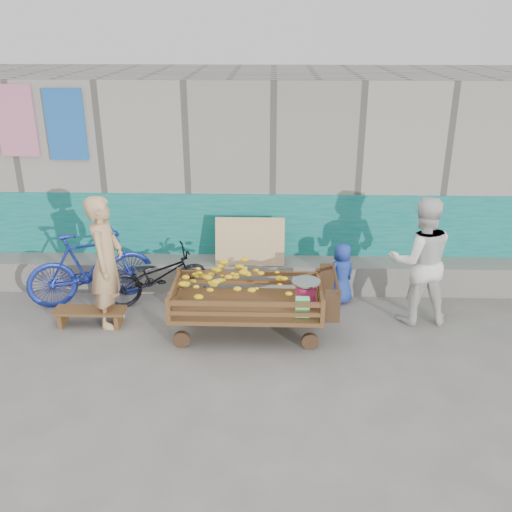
{
  "coord_description": "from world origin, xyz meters",
  "views": [
    {
      "loc": [
        0.62,
        -5.45,
        3.76
      ],
      "look_at": [
        0.42,
        1.2,
        1.0
      ],
      "focal_mm": 40.0,
      "sensor_mm": 36.0,
      "label": 1
    }
  ],
  "objects_px": {
    "bench": "(90,314)",
    "woman": "(420,261)",
    "vendor_man": "(106,262)",
    "banana_cart": "(244,292)",
    "bicycle_dark": "(158,276)",
    "child": "(342,273)",
    "bicycle_blue": "(91,267)"
  },
  "relations": [
    {
      "from": "bicycle_dark",
      "to": "banana_cart",
      "type": "bearing_deg",
      "value": -147.79
    },
    {
      "from": "bicycle_dark",
      "to": "bicycle_blue",
      "type": "xyz_separation_m",
      "value": [
        -0.95,
        -0.02,
        0.13
      ]
    },
    {
      "from": "vendor_man",
      "to": "bicycle_blue",
      "type": "bearing_deg",
      "value": 36.61
    },
    {
      "from": "banana_cart",
      "to": "vendor_man",
      "type": "relative_size",
      "value": 1.18
    },
    {
      "from": "banana_cart",
      "to": "child",
      "type": "xyz_separation_m",
      "value": [
        1.34,
        0.94,
        -0.15
      ]
    },
    {
      "from": "bench",
      "to": "banana_cart",
      "type": "bearing_deg",
      "value": -4.33
    },
    {
      "from": "vendor_man",
      "to": "bicycle_dark",
      "type": "xyz_separation_m",
      "value": [
        0.52,
        0.64,
        -0.48
      ]
    },
    {
      "from": "woman",
      "to": "child",
      "type": "distance_m",
      "value": 1.14
    },
    {
      "from": "woman",
      "to": "bicycle_dark",
      "type": "bearing_deg",
      "value": -10.24
    },
    {
      "from": "child",
      "to": "bicycle_blue",
      "type": "bearing_deg",
      "value": -33.03
    },
    {
      "from": "banana_cart",
      "to": "bicycle_blue",
      "type": "xyz_separation_m",
      "value": [
        -2.21,
        0.87,
        -0.07
      ]
    },
    {
      "from": "bicycle_blue",
      "to": "woman",
      "type": "bearing_deg",
      "value": -119.21
    },
    {
      "from": "bicycle_blue",
      "to": "bicycle_dark",
      "type": "bearing_deg",
      "value": -112.73
    },
    {
      "from": "bench",
      "to": "child",
      "type": "xyz_separation_m",
      "value": [
        3.39,
        0.79,
        0.28
      ]
    },
    {
      "from": "bicycle_blue",
      "to": "bench",
      "type": "bearing_deg",
      "value": 169.03
    },
    {
      "from": "bicycle_dark",
      "to": "child",
      "type": "bearing_deg",
      "value": -111.59
    },
    {
      "from": "banana_cart",
      "to": "bicycle_dark",
      "type": "bearing_deg",
      "value": 145.04
    },
    {
      "from": "bench",
      "to": "bicycle_dark",
      "type": "distance_m",
      "value": 1.1
    },
    {
      "from": "woman",
      "to": "child",
      "type": "height_order",
      "value": "woman"
    },
    {
      "from": "woman",
      "to": "bicycle_dark",
      "type": "relative_size",
      "value": 1.15
    },
    {
      "from": "bicycle_dark",
      "to": "woman",
      "type": "bearing_deg",
      "value": -119.91
    },
    {
      "from": "bicycle_blue",
      "to": "child",
      "type": "bearing_deg",
      "value": -112.65
    },
    {
      "from": "vendor_man",
      "to": "bicycle_blue",
      "type": "distance_m",
      "value": 0.83
    },
    {
      "from": "vendor_man",
      "to": "child",
      "type": "xyz_separation_m",
      "value": [
        3.12,
        0.69,
        -0.43
      ]
    },
    {
      "from": "vendor_man",
      "to": "child",
      "type": "bearing_deg",
      "value": -75.74
    },
    {
      "from": "child",
      "to": "bicycle_dark",
      "type": "relative_size",
      "value": 0.59
    },
    {
      "from": "bench",
      "to": "bicycle_blue",
      "type": "xyz_separation_m",
      "value": [
        -0.16,
        0.71,
        0.36
      ]
    },
    {
      "from": "banana_cart",
      "to": "woman",
      "type": "relative_size",
      "value": 1.2
    },
    {
      "from": "bench",
      "to": "woman",
      "type": "relative_size",
      "value": 0.54
    },
    {
      "from": "vendor_man",
      "to": "bicycle_dark",
      "type": "distance_m",
      "value": 0.95
    },
    {
      "from": "vendor_man",
      "to": "bicycle_blue",
      "type": "height_order",
      "value": "vendor_man"
    },
    {
      "from": "bench",
      "to": "vendor_man",
      "type": "height_order",
      "value": "vendor_man"
    }
  ]
}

